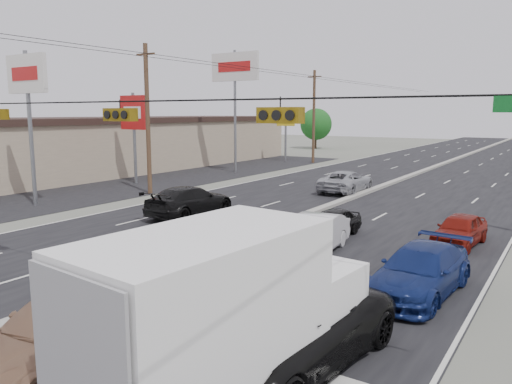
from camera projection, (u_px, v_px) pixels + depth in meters
ground at (94, 296)px, 15.14m from camera, size 200.00×200.00×0.00m
road_surface at (397, 182)px, 40.01m from camera, size 20.00×160.00×0.02m
center_median at (397, 181)px, 39.99m from camera, size 0.50×160.00×0.20m
strip_mall at (123, 145)px, 49.44m from camera, size 12.00×42.00×4.60m
parking_lot at (194, 174)px, 44.98m from camera, size 10.00×42.00×0.02m
utility_pole_left_b at (148, 118)px, 33.47m from camera, size 1.60×0.30×10.00m
utility_pole_left_c at (314, 116)px, 54.20m from camera, size 1.60×0.30×10.00m
traffic_signals at (118, 113)px, 13.52m from camera, size 25.00×0.30×0.54m
pole_sign_near at (27, 86)px, 28.70m from camera, size 3.50×0.25×9.00m
pole_sign_mid at (134, 118)px, 38.37m from camera, size 2.60×0.25×7.00m
pole_sign_billboard at (235, 75)px, 44.73m from camera, size 5.00×0.25×11.00m
pole_sign_far at (286, 122)px, 56.19m from camera, size 2.20×0.25×6.00m
tree_left_far at (316, 124)px, 76.10m from camera, size 4.80×4.80×6.12m
box_truck at (228, 313)px, 9.43m from camera, size 2.96×6.97×3.44m
tan_sedan at (73, 328)px, 10.93m from camera, size 2.93×5.98×1.67m
red_sedan at (231, 261)px, 16.38m from camera, size 1.68×4.20×1.36m
black_suv at (287, 331)px, 10.84m from camera, size 3.37×6.19×1.65m
queue_car_a at (331, 223)px, 22.24m from camera, size 1.82×3.78×1.24m
queue_car_b at (314, 235)px, 19.64m from camera, size 1.94×4.60×1.48m
queue_car_d at (420, 271)px, 15.14m from camera, size 2.44×5.20×1.47m
queue_car_e at (460, 230)px, 20.76m from camera, size 1.90×3.98×1.31m
oncoming_near at (190, 201)px, 26.72m from camera, size 2.40×5.58×1.60m
oncoming_far at (346, 182)px, 34.66m from camera, size 2.64×5.46×1.50m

